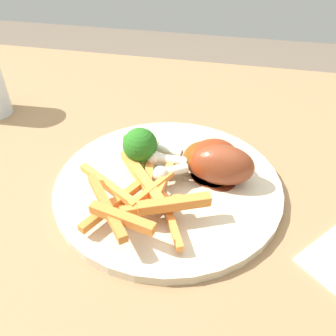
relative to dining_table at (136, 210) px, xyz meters
The scene contains 7 objects.
dining_table is the anchor object (origin of this frame).
dinner_plate 0.15m from the dining_table, 39.99° to the right, with size 0.29×0.29×0.01m, color beige.
broccoli_floret_front 0.17m from the dining_table, 55.52° to the right, with size 0.04×0.05×0.06m.
carrot_fries_pile 0.19m from the dining_table, 66.72° to the right, with size 0.17×0.15×0.04m.
chicken_drumstick_near 0.19m from the dining_table, 16.05° to the right, with size 0.13×0.07×0.05m.
chicken_drumstick_far 0.19m from the dining_table, 16.31° to the right, with size 0.11×0.09×0.05m.
chicken_drumstick_extra 0.20m from the dining_table, 18.76° to the right, with size 0.14×0.04×0.05m.
Camera 1 is at (0.14, -0.37, 1.03)m, focal length 36.23 mm.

